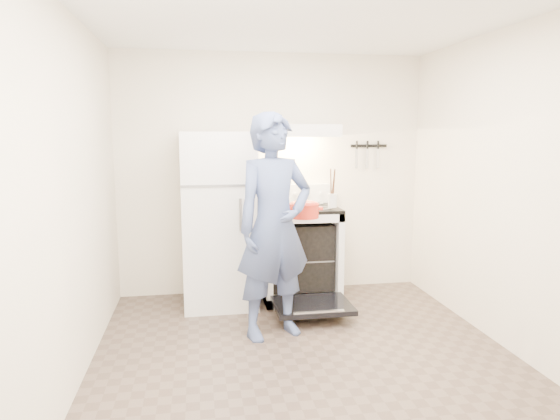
# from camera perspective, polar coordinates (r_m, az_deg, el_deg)

# --- Properties ---
(floor) EXTENTS (3.60, 3.60, 0.00)m
(floor) POSITION_cam_1_polar(r_m,az_deg,el_deg) (3.87, 3.32, -17.13)
(floor) COLOR brown
(floor) RESTS_ON ground
(back_wall) EXTENTS (3.20, 0.02, 2.50)m
(back_wall) POSITION_cam_1_polar(r_m,az_deg,el_deg) (5.26, -0.90, 4.04)
(back_wall) COLOR beige
(back_wall) RESTS_ON ground
(refrigerator) EXTENTS (0.70, 0.70, 1.70)m
(refrigerator) POSITION_cam_1_polar(r_m,az_deg,el_deg) (4.91, -6.98, -1.08)
(refrigerator) COLOR silver
(refrigerator) RESTS_ON floor
(stove_body) EXTENTS (0.76, 0.65, 0.92)m
(stove_body) POSITION_cam_1_polar(r_m,az_deg,el_deg) (5.12, 2.23, -5.09)
(stove_body) COLOR silver
(stove_body) RESTS_ON floor
(cooktop) EXTENTS (0.76, 0.65, 0.03)m
(cooktop) POSITION_cam_1_polar(r_m,az_deg,el_deg) (5.02, 2.26, 0.18)
(cooktop) COLOR black
(cooktop) RESTS_ON stove_body
(backsplash) EXTENTS (0.76, 0.07, 0.20)m
(backsplash) POSITION_cam_1_polar(r_m,az_deg,el_deg) (5.29, 1.64, 1.87)
(backsplash) COLOR silver
(backsplash) RESTS_ON cooktop
(oven_door) EXTENTS (0.70, 0.54, 0.04)m
(oven_door) POSITION_cam_1_polar(r_m,az_deg,el_deg) (4.66, 3.71, -10.83)
(oven_door) COLOR black
(oven_door) RESTS_ON floor
(oven_rack) EXTENTS (0.60, 0.52, 0.01)m
(oven_rack) POSITION_cam_1_polar(r_m,az_deg,el_deg) (5.12, 2.23, -5.30)
(oven_rack) COLOR slate
(oven_rack) RESTS_ON stove_body
(range_hood) EXTENTS (0.76, 0.50, 0.12)m
(range_hood) POSITION_cam_1_polar(r_m,az_deg,el_deg) (5.04, 2.14, 9.05)
(range_hood) COLOR silver
(range_hood) RESTS_ON back_wall
(knife_strip) EXTENTS (0.40, 0.02, 0.03)m
(knife_strip) POSITION_cam_1_polar(r_m,az_deg,el_deg) (5.49, 10.11, 7.24)
(knife_strip) COLOR black
(knife_strip) RESTS_ON back_wall
(pizza_stone) EXTENTS (0.35, 0.35, 0.02)m
(pizza_stone) POSITION_cam_1_polar(r_m,az_deg,el_deg) (5.10, 1.38, -5.19)
(pizza_stone) COLOR #7F6147
(pizza_stone) RESTS_ON oven_rack
(tea_kettle) EXTENTS (0.21, 0.17, 0.26)m
(tea_kettle) POSITION_cam_1_polar(r_m,az_deg,el_deg) (5.04, -1.03, 1.86)
(tea_kettle) COLOR silver
(tea_kettle) RESTS_ON cooktop
(utensil_jar) EXTENTS (0.10, 0.10, 0.13)m
(utensil_jar) POSITION_cam_1_polar(r_m,az_deg,el_deg) (4.82, 6.02, 1.09)
(utensil_jar) COLOR silver
(utensil_jar) RESTS_ON cooktop
(person) EXTENTS (0.79, 0.65, 1.86)m
(person) POSITION_cam_1_polar(r_m,az_deg,el_deg) (4.09, -0.65, -1.92)
(person) COLOR #3D4F7D
(person) RESTS_ON floor
(dutch_oven) EXTENTS (0.33, 0.26, 0.22)m
(dutch_oven) POSITION_cam_1_polar(r_m,az_deg,el_deg) (4.42, 2.78, -0.11)
(dutch_oven) COLOR red
(dutch_oven) RESTS_ON person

